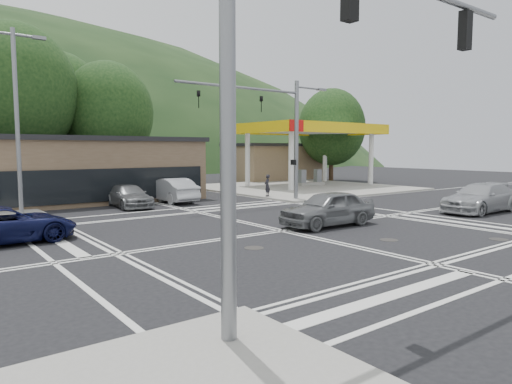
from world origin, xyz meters
TOP-DOWN VIEW (x-y plane):
  - ground at (0.00, 0.00)m, footprint 120.00×120.00m
  - sidewalk_ne at (15.00, 15.00)m, footprint 16.00×16.00m
  - gas_station_canopy at (16.99, 15.99)m, footprint 12.32×8.34m
  - convenience_store at (20.00, 25.00)m, footprint 10.00×6.00m
  - commercial_row at (-8.00, 17.00)m, footprint 24.00×8.00m
  - tree_n_b at (-6.00, 24.00)m, footprint 9.00×9.00m
  - tree_n_c at (1.00, 24.00)m, footprint 7.60×7.60m
  - tree_n_e at (-2.00, 28.00)m, footprint 8.40×8.40m
  - tree_ne at (24.00, 20.00)m, footprint 7.20×7.20m
  - streetlight_nw at (-8.44, 9.00)m, footprint 2.50×0.25m
  - signal_mast_ne at (6.95, 8.20)m, footprint 11.65×0.30m
  - signal_mast_sw at (-6.39, -8.20)m, footprint 9.14×0.28m
  - car_blue_west at (-9.90, 4.20)m, footprint 5.13×2.59m
  - car_grey_center at (2.47, -0.30)m, footprint 4.80×2.05m
  - car_silver_east at (12.52, -2.20)m, footprint 5.51×2.33m
  - car_queue_a at (1.00, 12.49)m, footprint 1.81×4.88m
  - car_queue_b at (1.00, 14.00)m, footprint 2.13×4.13m
  - car_northbound at (-2.15, 11.73)m, footprint 2.09×4.65m
  - pedestrian at (7.50, 10.45)m, footprint 0.67×0.61m

SIDE VIEW (x-z plane):
  - ground at x=0.00m, z-range 0.00..0.00m
  - sidewalk_ne at x=15.00m, z-range 0.00..0.15m
  - car_northbound at x=-2.15m, z-range 0.00..1.33m
  - car_queue_b at x=1.00m, z-range 0.00..1.34m
  - car_blue_west at x=-9.90m, z-range 0.00..1.39m
  - car_silver_east at x=12.52m, z-range 0.00..1.59m
  - car_queue_a at x=1.00m, z-range 0.00..1.59m
  - car_grey_center at x=2.47m, z-range 0.00..1.62m
  - pedestrian at x=7.50m, z-range 0.15..1.69m
  - convenience_store at x=20.00m, z-range 0.00..3.80m
  - commercial_row at x=-8.00m, z-range 0.00..4.00m
  - gas_station_canopy at x=16.99m, z-range 2.17..7.92m
  - streetlight_nw at x=-8.44m, z-range 0.55..9.55m
  - signal_mast_ne at x=6.95m, z-range 1.07..9.07m
  - signal_mast_sw at x=-6.39m, z-range 1.12..9.12m
  - tree_ne at x=24.00m, z-range 0.85..10.84m
  - tree_n_c at x=1.00m, z-range 1.06..11.93m
  - tree_n_e at x=-2.00m, z-range 1.15..13.13m
  - tree_n_b at x=-6.00m, z-range 1.30..14.28m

